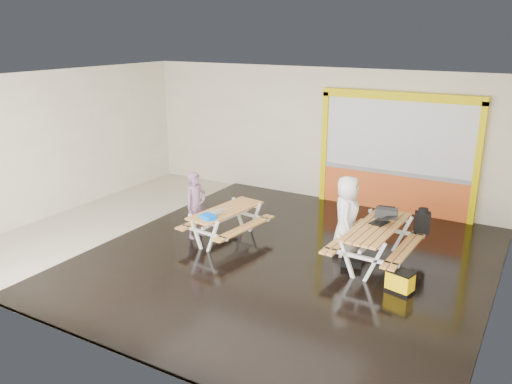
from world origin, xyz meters
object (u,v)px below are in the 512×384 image
Objects in this scene: picnic_table_right at (376,235)px; dark_case at (352,262)px; person_left at (196,205)px; backpack at (422,221)px; picnic_table_left at (226,217)px; blue_pouch at (208,217)px; laptop_right at (382,221)px; person_right at (347,216)px; laptop_left at (216,212)px; toolbox at (386,213)px; fluke_bag at (400,281)px.

dark_case is (-0.36, -0.30, -0.52)m from picnic_table_right.
picnic_table_right is at bearing -68.18° from person_left.
picnic_table_right is at bearing -125.15° from backpack.
picnic_table_left is 6.54× the size of blue_pouch.
laptop_right reaches higher than picnic_table_left.
person_right is at bearing -64.00° from person_left.
laptop_right reaches higher than picnic_table_right.
picnic_table_left is 2.83m from dark_case.
backpack is at bearing 50.48° from dark_case.
blue_pouch is (0.05, -0.33, -0.00)m from laptop_left.
person_right is 2.78m from blue_pouch.
picnic_table_right is at bearing 19.05° from blue_pouch.
picnic_table_right is 7.08× the size of blue_pouch.
picnic_table_right is 3.33m from blue_pouch.
picnic_table_left is at bearing 85.36° from person_right.
laptop_right is at bearing 21.16° from blue_pouch.
blue_pouch is at bearing -160.95° from picnic_table_right.
toolbox is (0.67, 0.40, 0.06)m from person_right.
person_right is 1.52m from backpack.
dark_case is 0.75× the size of fluke_bag.
backpack is at bearing 52.26° from laptop_right.
laptop_left is at bearing -164.33° from laptop_right.
person_right is at bearing 19.40° from laptop_left.
person_left is at bearing 166.26° from laptop_left.
person_right is 0.92m from dark_case.
laptop_right is 3.44m from blue_pouch.
laptop_left reaches higher than blue_pouch.
laptop_left is at bearing -166.64° from picnic_table_right.
picnic_table_right is 4.16× the size of fluke_bag.
dark_case is at bearing -129.52° from backpack.
backpack reaches higher than laptop_right.
backpack is (0.64, 0.91, 0.12)m from picnic_table_right.
blue_pouch is 0.78× the size of dark_case.
picnic_table_right is at bearing 13.36° from laptop_left.
backpack is (4.45, 1.52, -0.02)m from person_left.
toolbox reaches higher than laptop_left.
picnic_table_left is 4.65× the size of laptop_left.
laptop_left reaches higher than picnic_table_left.
person_left is at bearing -164.88° from picnic_table_left.
laptop_left reaches higher than picnic_table_right.
blue_pouch is at bearing -89.82° from picnic_table_left.
dark_case is at bearing 151.60° from fluke_bag.
blue_pouch reaches higher than picnic_table_left.
backpack is (3.79, 1.34, 0.19)m from picnic_table_left.
person_right is at bearing 168.44° from picnic_table_right.
laptop_left is 3.37m from laptop_right.
picnic_table_left is at bearing -160.48° from backpack.
laptop_right is at bearing 70.50° from picnic_table_right.
picnic_table_left is at bearing -169.70° from laptop_right.
picnic_table_left is at bearing -163.10° from toolbox.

